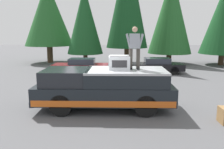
{
  "coord_description": "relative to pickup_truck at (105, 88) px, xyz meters",
  "views": [
    {
      "loc": [
        -9.66,
        -0.85,
        3.17
      ],
      "look_at": [
        0.13,
        -0.6,
        1.35
      ],
      "focal_mm": 37.62,
      "sensor_mm": 36.0,
      "label": 1
    }
  ],
  "objects": [
    {
      "name": "conifer_center_right",
      "position": [
        12.28,
        2.46,
        3.25
      ],
      "size": [
        3.26,
        3.26,
        7.14
      ],
      "color": "#4C3826",
      "rests_on": "ground"
    },
    {
      "name": "parked_car_black",
      "position": [
        8.49,
        -3.45,
        -0.29
      ],
      "size": [
        1.64,
        4.1,
        1.16
      ],
      "color": "black",
      "rests_on": "ground"
    },
    {
      "name": "conifer_right",
      "position": [
        14.39,
        6.38,
        3.98
      ],
      "size": [
        4.75,
        4.75,
        8.02
      ],
      "color": "#4C3826",
      "rests_on": "ground"
    },
    {
      "name": "parked_car_maroon",
      "position": [
        8.0,
        2.22,
        -0.29
      ],
      "size": [
        1.64,
        4.1,
        1.16
      ],
      "color": "maroon",
      "rests_on": "ground"
    },
    {
      "name": "compressor_unit",
      "position": [
        0.07,
        -0.6,
        1.05
      ],
      "size": [
        0.65,
        0.84,
        0.56
      ],
      "color": "silver",
      "rests_on": "pickup_truck"
    },
    {
      "name": "conifer_left",
      "position": [
        13.75,
        -5.54,
        3.9
      ],
      "size": [
        4.16,
        4.16,
        8.53
      ],
      "color": "#4C3826",
      "rests_on": "ground"
    },
    {
      "name": "pickup_truck",
      "position": [
        0.0,
        0.0,
        0.0
      ],
      "size": [
        2.01,
        5.54,
        1.65
      ],
      "color": "black",
      "rests_on": "ground"
    },
    {
      "name": "person_on_truck_bed",
      "position": [
        0.1,
        -1.2,
        1.68
      ],
      "size": [
        0.29,
        0.72,
        1.69
      ],
      "color": "#423D38",
      "rests_on": "pickup_truck"
    },
    {
      "name": "ground_plane",
      "position": [
        0.37,
        0.31,
        -0.87
      ],
      "size": [
        90.0,
        90.0,
        0.0
      ],
      "primitive_type": "plane",
      "color": "#565659"
    }
  ]
}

